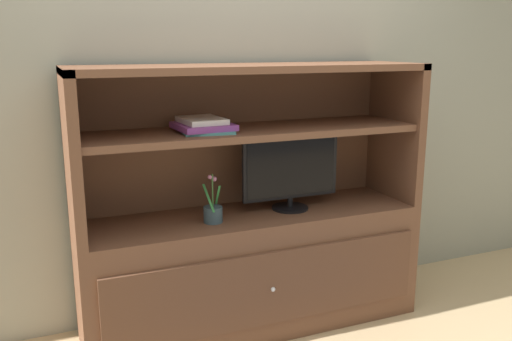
{
  "coord_description": "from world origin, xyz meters",
  "views": [
    {
      "loc": [
        -1.07,
        -2.21,
        1.56
      ],
      "look_at": [
        0.0,
        0.35,
        0.91
      ],
      "focal_mm": 37.94,
      "sensor_mm": 36.0,
      "label": 1
    }
  ],
  "objects_px": {
    "tv_monitor": "(291,171)",
    "potted_plant": "(213,213)",
    "media_console": "(252,244)",
    "magazine_stack": "(203,125)"
  },
  "relations": [
    {
      "from": "potted_plant",
      "to": "tv_monitor",
      "type": "bearing_deg",
      "value": 6.75
    },
    {
      "from": "media_console",
      "to": "tv_monitor",
      "type": "distance_m",
      "value": 0.46
    },
    {
      "from": "tv_monitor",
      "to": "potted_plant",
      "type": "height_order",
      "value": "tv_monitor"
    },
    {
      "from": "tv_monitor",
      "to": "magazine_stack",
      "type": "distance_m",
      "value": 0.57
    },
    {
      "from": "media_console",
      "to": "potted_plant",
      "type": "distance_m",
      "value": 0.35
    },
    {
      "from": "magazine_stack",
      "to": "tv_monitor",
      "type": "bearing_deg",
      "value": -0.98
    },
    {
      "from": "media_console",
      "to": "magazine_stack",
      "type": "distance_m",
      "value": 0.74
    },
    {
      "from": "tv_monitor",
      "to": "magazine_stack",
      "type": "relative_size",
      "value": 1.69
    },
    {
      "from": "media_console",
      "to": "tv_monitor",
      "type": "relative_size",
      "value": 3.3
    },
    {
      "from": "media_console",
      "to": "magazine_stack",
      "type": "relative_size",
      "value": 5.6
    }
  ]
}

